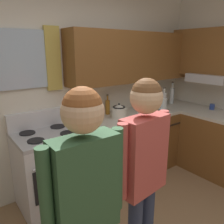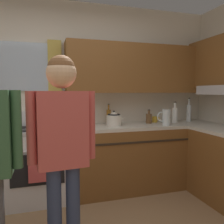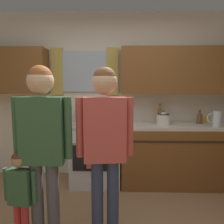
{
  "view_description": "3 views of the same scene",
  "coord_description": "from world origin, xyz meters",
  "px_view_note": "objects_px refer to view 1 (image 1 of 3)",
  "views": [
    {
      "loc": [
        -1.11,
        -0.76,
        1.8
      ],
      "look_at": [
        0.13,
        0.89,
        1.22
      ],
      "focal_mm": 36.46,
      "sensor_mm": 36.0,
      "label": 1
    },
    {
      "loc": [
        -0.19,
        -1.46,
        1.35
      ],
      "look_at": [
        0.4,
        0.52,
        1.18
      ],
      "focal_mm": 37.39,
      "sensor_mm": 36.0,
      "label": 2
    },
    {
      "loc": [
        0.05,
        -1.54,
        1.45
      ],
      "look_at": [
        -0.0,
        0.6,
        1.19
      ],
      "focal_mm": 33.8,
      "sensor_mm": 36.0,
      "label": 3
    }
  ],
  "objects_px": {
    "stovetop_kettle": "(119,111)",
    "bottle_oil_amber": "(108,107)",
    "water_pitcher": "(163,105)",
    "stove_oven": "(50,169)",
    "bottle_milk_white": "(164,100)",
    "mug_cobalt_blue": "(212,107)",
    "adult_in_plaid": "(144,163)",
    "bottle_tall_clear": "(172,95)",
    "mug_mustard_yellow": "(146,105)",
    "adult_holding_child": "(86,195)",
    "bottle_squat_brown": "(144,105)"
  },
  "relations": [
    {
      "from": "mug_mustard_yellow",
      "to": "bottle_squat_brown",
      "type": "bearing_deg",
      "value": -147.74
    },
    {
      "from": "bottle_oil_amber",
      "to": "mug_cobalt_blue",
      "type": "xyz_separation_m",
      "value": [
        1.43,
        -0.76,
        -0.07
      ]
    },
    {
      "from": "stovetop_kettle",
      "to": "adult_in_plaid",
      "type": "bearing_deg",
      "value": -122.04
    },
    {
      "from": "bottle_oil_amber",
      "to": "stovetop_kettle",
      "type": "xyz_separation_m",
      "value": [
        0.0,
        -0.26,
        -0.01
      ]
    },
    {
      "from": "bottle_tall_clear",
      "to": "mug_mustard_yellow",
      "type": "relative_size",
      "value": 3.05
    },
    {
      "from": "water_pitcher",
      "to": "bottle_milk_white",
      "type": "bearing_deg",
      "value": 37.66
    },
    {
      "from": "bottle_squat_brown",
      "to": "mug_mustard_yellow",
      "type": "distance_m",
      "value": 0.17
    },
    {
      "from": "stove_oven",
      "to": "adult_holding_child",
      "type": "bearing_deg",
      "value": -103.09
    },
    {
      "from": "bottle_tall_clear",
      "to": "water_pitcher",
      "type": "relative_size",
      "value": 1.67
    },
    {
      "from": "mug_mustard_yellow",
      "to": "adult_holding_child",
      "type": "distance_m",
      "value": 2.51
    },
    {
      "from": "stovetop_kettle",
      "to": "water_pitcher",
      "type": "height_order",
      "value": "water_pitcher"
    },
    {
      "from": "bottle_oil_amber",
      "to": "bottle_squat_brown",
      "type": "xyz_separation_m",
      "value": [
        0.56,
        -0.16,
        -0.03
      ]
    },
    {
      "from": "stove_oven",
      "to": "bottle_milk_white",
      "type": "distance_m",
      "value": 2.02
    },
    {
      "from": "stove_oven",
      "to": "bottle_oil_amber",
      "type": "xyz_separation_m",
      "value": [
        0.98,
        0.22,
        0.54
      ]
    },
    {
      "from": "bottle_oil_amber",
      "to": "water_pitcher",
      "type": "relative_size",
      "value": 1.3
    },
    {
      "from": "mug_mustard_yellow",
      "to": "water_pitcher",
      "type": "distance_m",
      "value": 0.34
    },
    {
      "from": "stovetop_kettle",
      "to": "water_pitcher",
      "type": "bearing_deg",
      "value": -12.12
    },
    {
      "from": "bottle_milk_white",
      "to": "adult_holding_child",
      "type": "height_order",
      "value": "adult_holding_child"
    },
    {
      "from": "bottle_tall_clear",
      "to": "bottle_oil_amber",
      "type": "bearing_deg",
      "value": 174.45
    },
    {
      "from": "stovetop_kettle",
      "to": "adult_in_plaid",
      "type": "xyz_separation_m",
      "value": [
        -0.78,
        -1.24,
        0.02
      ]
    },
    {
      "from": "bottle_milk_white",
      "to": "stovetop_kettle",
      "type": "distance_m",
      "value": 0.96
    },
    {
      "from": "water_pitcher",
      "to": "mug_mustard_yellow",
      "type": "bearing_deg",
      "value": 88.73
    },
    {
      "from": "mug_mustard_yellow",
      "to": "stovetop_kettle",
      "type": "distance_m",
      "value": 0.73
    },
    {
      "from": "stove_oven",
      "to": "bottle_oil_amber",
      "type": "distance_m",
      "value": 1.14
    },
    {
      "from": "bottle_milk_white",
      "to": "mug_mustard_yellow",
      "type": "height_order",
      "value": "bottle_milk_white"
    },
    {
      "from": "stove_oven",
      "to": "bottle_squat_brown",
      "type": "height_order",
      "value": "bottle_squat_brown"
    },
    {
      "from": "stovetop_kettle",
      "to": "bottle_oil_amber",
      "type": "bearing_deg",
      "value": 90.84
    },
    {
      "from": "stove_oven",
      "to": "bottle_milk_white",
      "type": "xyz_separation_m",
      "value": [
        1.94,
        0.02,
        0.55
      ]
    },
    {
      "from": "bottle_squat_brown",
      "to": "water_pitcher",
      "type": "bearing_deg",
      "value": -61.13
    },
    {
      "from": "bottle_milk_white",
      "to": "stovetop_kettle",
      "type": "height_order",
      "value": "bottle_milk_white"
    },
    {
      "from": "bottle_tall_clear",
      "to": "bottle_squat_brown",
      "type": "xyz_separation_m",
      "value": [
        -0.69,
        -0.04,
        -0.06
      ]
    },
    {
      "from": "bottle_oil_amber",
      "to": "adult_holding_child",
      "type": "height_order",
      "value": "adult_holding_child"
    },
    {
      "from": "mug_cobalt_blue",
      "to": "adult_in_plaid",
      "type": "distance_m",
      "value": 2.33
    },
    {
      "from": "bottle_tall_clear",
      "to": "adult_in_plaid",
      "type": "distance_m",
      "value": 2.45
    },
    {
      "from": "bottle_oil_amber",
      "to": "bottle_squat_brown",
      "type": "distance_m",
      "value": 0.59
    },
    {
      "from": "bottle_milk_white",
      "to": "adult_holding_child",
      "type": "xyz_separation_m",
      "value": [
        -2.26,
        -1.37,
        0.0
      ]
    },
    {
      "from": "bottle_tall_clear",
      "to": "water_pitcher",
      "type": "xyz_separation_m",
      "value": [
        -0.56,
        -0.28,
        -0.03
      ]
    },
    {
      "from": "mug_cobalt_blue",
      "to": "adult_holding_child",
      "type": "height_order",
      "value": "adult_holding_child"
    },
    {
      "from": "bottle_oil_amber",
      "to": "water_pitcher",
      "type": "height_order",
      "value": "bottle_oil_amber"
    },
    {
      "from": "stove_oven",
      "to": "stovetop_kettle",
      "type": "height_order",
      "value": "stovetop_kettle"
    },
    {
      "from": "bottle_tall_clear",
      "to": "mug_cobalt_blue",
      "type": "relative_size",
      "value": 3.2
    },
    {
      "from": "bottle_milk_white",
      "to": "mug_mustard_yellow",
      "type": "distance_m",
      "value": 0.3
    },
    {
      "from": "water_pitcher",
      "to": "stove_oven",
      "type": "bearing_deg",
      "value": 173.79
    },
    {
      "from": "adult_holding_child",
      "to": "adult_in_plaid",
      "type": "bearing_deg",
      "value": 8.56
    },
    {
      "from": "bottle_milk_white",
      "to": "mug_cobalt_blue",
      "type": "relative_size",
      "value": 2.73
    },
    {
      "from": "bottle_milk_white",
      "to": "water_pitcher",
      "type": "height_order",
      "value": "bottle_milk_white"
    },
    {
      "from": "bottle_squat_brown",
      "to": "stovetop_kettle",
      "type": "bearing_deg",
      "value": -170.19
    },
    {
      "from": "stove_oven",
      "to": "mug_mustard_yellow",
      "type": "distance_m",
      "value": 1.76
    },
    {
      "from": "bottle_oil_amber",
      "to": "adult_in_plaid",
      "type": "bearing_deg",
      "value": -117.32
    },
    {
      "from": "mug_cobalt_blue",
      "to": "bottle_tall_clear",
      "type": "bearing_deg",
      "value": 105.39
    }
  ]
}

